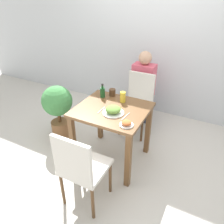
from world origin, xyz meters
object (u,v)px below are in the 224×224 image
Objects in this scene: potted_plant_left at (58,106)px; side_plate at (126,123)px; sauce_bottle at (103,92)px; person_figure at (143,88)px; chair_near at (81,167)px; drink_cup at (112,92)px; food_plate at (113,110)px; juice_glass at (123,97)px; chair_far at (138,100)px.

side_plate is at bearing -15.80° from potted_plant_left.
person_figure is at bearing 75.04° from sauce_bottle.
chair_near reaches higher than potted_plant_left.
potted_plant_left is 1.36m from person_figure.
potted_plant_left is at bearing -164.60° from drink_cup.
food_plate is 1.21m from person_figure.
chair_near is at bearing -89.26° from juice_glass.
chair_far is at bearing 104.08° from side_plate.
chair_near reaches higher than juice_glass.
juice_glass is (-0.02, 0.30, 0.03)m from food_plate.
chair_near is at bearing -79.11° from drink_cup.
food_plate is 0.30m from juice_glass.
side_plate is at bearing -61.10° from juice_glass.
side_plate is 1.29m from potted_plant_left.
sauce_bottle is at bearing -72.95° from chair_near.
chair_far is 0.92m from food_plate.
sauce_bottle is 0.76m from potted_plant_left.
juice_glass is at bearing -89.26° from chair_near.
chair_near is at bearing -41.22° from potted_plant_left.
side_plate is 0.13× the size of person_figure.
potted_plant_left is (-0.67, -0.12, -0.32)m from sauce_bottle.
chair_near is at bearing -115.37° from side_plate.
person_figure is (0.24, 0.89, -0.25)m from sauce_bottle.
chair_near is 0.78× the size of person_figure.
potted_plant_left is at bearing 164.20° from side_plate.
chair_far is at bearing 63.88° from sauce_bottle.
chair_near reaches higher than side_plate.
person_figure is (-0.04, 0.32, 0.06)m from chair_far.
person_figure is (-0.30, 1.35, -0.20)m from side_plate.
person_figure is (-0.05, 0.89, -0.25)m from juice_glass.
food_plate reaches higher than side_plate.
drink_cup is (-0.20, 1.06, 0.29)m from chair_near.
sauce_bottle is 0.16× the size of person_figure.
chair_far is (-0.02, 1.54, 0.00)m from chair_near.
potted_plant_left is at bearing 169.30° from food_plate.
drink_cup is at bearing 118.28° from food_plate.
juice_glass reaches higher than drink_cup.
food_plate is 0.45m from drink_cup.
drink_cup is 0.85m from potted_plant_left.
juice_glass reaches higher than potted_plant_left.
juice_glass is at bearing -26.38° from drink_cup.
chair_near is 1.02m from juice_glass.
side_plate is 0.79× the size of sauce_bottle.
side_plate reaches higher than potted_plant_left.
sauce_bottle reaches higher than side_plate.
juice_glass is at bearing 6.90° from potted_plant_left.
chair_far reaches higher than potted_plant_left.
drink_cup is at bearing 153.62° from juice_glass.
juice_glass is 0.28m from sauce_bottle.
chair_near is 1.06m from sauce_bottle.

